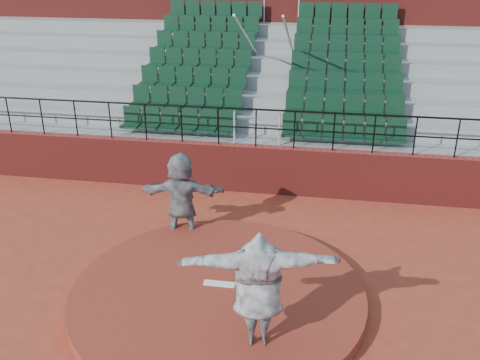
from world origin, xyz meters
name	(u,v)px	position (x,y,z in m)	size (l,w,h in m)	color
ground	(218,300)	(0.00, 0.00, 0.00)	(90.00, 90.00, 0.00)	#9E3823
pitchers_mound	(218,295)	(0.00, 0.00, 0.12)	(5.50, 5.50, 0.25)	maroon
pitching_rubber	(219,284)	(0.00, 0.15, 0.27)	(0.60, 0.15, 0.03)	white
boundary_wall	(255,169)	(0.00, 5.00, 0.65)	(24.00, 0.30, 1.30)	maroon
wall_railing	(256,120)	(0.00, 5.00, 2.03)	(24.04, 0.05, 1.03)	black
seating_deck	(271,104)	(0.00, 8.65, 1.44)	(24.00, 5.97, 4.63)	gray
press_box_facade	(285,21)	(0.00, 12.60, 3.55)	(24.00, 3.00, 7.10)	maroon
pitcher	(258,288)	(0.92, -1.27, 1.25)	(2.46, 0.67, 2.00)	black
fielder	(181,196)	(-1.28, 2.24, 1.02)	(1.90, 0.60, 2.05)	black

